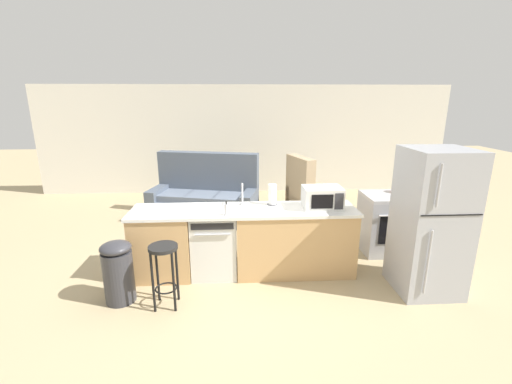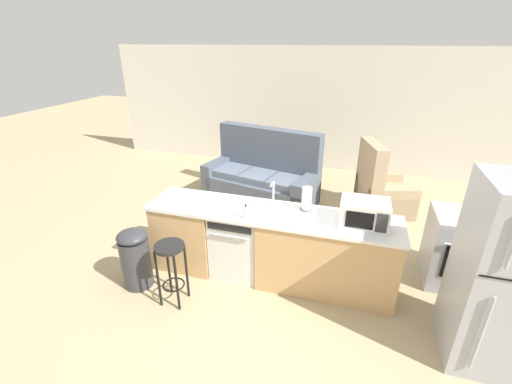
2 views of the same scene
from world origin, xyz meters
The scene contains 15 objects.
ground_plane centered at (0.00, 0.00, 0.00)m, with size 24.00×24.00×0.00m, color tan.
wall_back centered at (0.30, 4.20, 1.30)m, with size 10.00×0.06×2.60m.
kitchen_counter centered at (0.24, 0.00, 0.42)m, with size 2.94×0.66×0.90m.
dishwasher centered at (-0.25, 0.00, 0.42)m, with size 0.58×0.61×0.84m.
stove_range centered at (2.35, 0.55, 0.45)m, with size 0.76×0.68×0.90m.
refrigerator centered at (2.35, -0.55, 0.88)m, with size 0.72×0.73×1.75m.
microwave centered at (1.17, 0.00, 1.04)m, with size 0.50×0.37×0.28m.
sink_faucet centered at (0.13, 0.19, 1.03)m, with size 0.07×0.18×0.30m.
paper_towel_roll centered at (0.53, 0.17, 1.04)m, with size 0.14×0.14×0.28m.
soap_bottle centered at (-0.07, -0.22, 0.97)m, with size 0.06×0.06×0.18m.
kettle centered at (2.52, 0.68, 0.99)m, with size 0.21×0.17×0.19m.
bar_stool centered at (-0.76, -0.74, 0.54)m, with size 0.32×0.32×0.74m.
trash_bin centered at (-1.32, -0.61, 0.38)m, with size 0.35×0.35×0.74m.
couch centered at (-0.55, 2.22, 0.39)m, with size 2.15×1.34×1.27m.
armchair centered at (1.49, 2.28, 0.35)m, with size 1.02×1.05×1.20m.
Camera 1 is at (0.06, -4.23, 2.30)m, focal length 24.00 mm.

